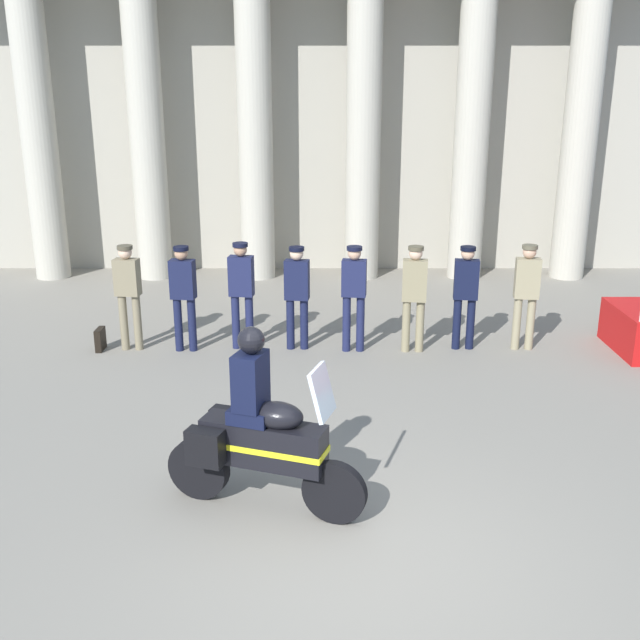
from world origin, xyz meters
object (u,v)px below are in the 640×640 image
(officer_in_row_2, at_px, (243,287))
(motorcycle_with_rider, at_px, (258,435))
(officer_in_row_0, at_px, (130,289))
(officer_in_row_4, at_px, (356,290))
(officer_in_row_1, at_px, (185,290))
(officer_in_row_5, at_px, (416,290))
(officer_in_row_6, at_px, (468,289))
(officer_in_row_3, at_px, (299,290))
(briefcase_on_ground, at_px, (102,339))
(officer_in_row_7, at_px, (528,289))

(officer_in_row_2, relative_size, motorcycle_with_rider, 0.86)
(officer_in_row_0, xyz_separation_m, officer_in_row_4, (3.56, -0.07, 0.00))
(officer_in_row_1, relative_size, officer_in_row_2, 0.98)
(officer_in_row_5, bearing_deg, officer_in_row_0, 6.50)
(officer_in_row_5, height_order, officer_in_row_6, officer_in_row_5)
(officer_in_row_6, bearing_deg, officer_in_row_3, 7.73)
(officer_in_row_3, xyz_separation_m, officer_in_row_4, (0.90, -0.10, 0.02))
(officer_in_row_5, relative_size, officer_in_row_6, 1.02)
(briefcase_on_ground, bearing_deg, officer_in_row_3, 1.32)
(officer_in_row_6, bearing_deg, officer_in_row_7, -173.46)
(officer_in_row_7, xyz_separation_m, motorcycle_with_rider, (-3.88, -4.74, -0.21))
(officer_in_row_3, bearing_deg, motorcycle_with_rider, 94.64)
(officer_in_row_5, xyz_separation_m, motorcycle_with_rider, (-2.09, -4.63, -0.21))
(officer_in_row_5, height_order, briefcase_on_ground, officer_in_row_5)
(officer_in_row_1, distance_m, officer_in_row_2, 0.91)
(officer_in_row_0, distance_m, briefcase_on_ground, 0.97)
(officer_in_row_1, bearing_deg, officer_in_row_6, -171.15)
(officer_in_row_4, distance_m, officer_in_row_6, 1.78)
(officer_in_row_3, relative_size, briefcase_on_ground, 4.65)
(officer_in_row_0, distance_m, officer_in_row_1, 0.88)
(officer_in_row_7, bearing_deg, officer_in_row_4, 9.52)
(officer_in_row_3, distance_m, officer_in_row_5, 1.85)
(officer_in_row_0, distance_m, officer_in_row_4, 3.56)
(officer_in_row_7, relative_size, briefcase_on_ground, 4.74)
(officer_in_row_6, distance_m, motorcycle_with_rider, 5.59)
(briefcase_on_ground, bearing_deg, officer_in_row_5, -0.62)
(officer_in_row_4, bearing_deg, officer_in_row_3, 1.04)
(motorcycle_with_rider, bearing_deg, officer_in_row_5, 84.45)
(officer_in_row_0, xyz_separation_m, officer_in_row_1, (0.88, -0.05, -0.00))
(officer_in_row_2, height_order, officer_in_row_7, officer_in_row_2)
(officer_in_row_2, relative_size, officer_in_row_4, 1.02)
(officer_in_row_6, bearing_deg, motorcycle_with_rider, 66.11)
(officer_in_row_2, distance_m, officer_in_row_4, 1.78)
(officer_in_row_1, bearing_deg, officer_in_row_2, -164.90)
(officer_in_row_0, xyz_separation_m, motorcycle_with_rider, (2.41, -4.72, -0.21))
(officer_in_row_5, relative_size, motorcycle_with_rider, 0.85)
(officer_in_row_1, relative_size, officer_in_row_3, 1.01)
(officer_in_row_1, relative_size, officer_in_row_7, 1.00)
(officer_in_row_3, distance_m, briefcase_on_ground, 3.27)
(officer_in_row_2, distance_m, officer_in_row_7, 4.50)
(officer_in_row_7, distance_m, briefcase_on_ground, 6.84)
(officer_in_row_2, distance_m, officer_in_row_6, 3.55)
(officer_in_row_1, xyz_separation_m, officer_in_row_6, (4.45, 0.09, -0.01))
(officer_in_row_6, bearing_deg, officer_in_row_2, 7.25)
(officer_in_row_3, xyz_separation_m, motorcycle_with_rider, (-0.25, -4.76, -0.19))
(officer_in_row_4, bearing_deg, officer_in_row_2, 3.38)
(officer_in_row_4, distance_m, briefcase_on_ground, 4.14)
(officer_in_row_0, height_order, officer_in_row_2, officer_in_row_2)
(officer_in_row_7, bearing_deg, officer_in_row_5, 11.23)
(officer_in_row_0, bearing_deg, officer_in_row_3, -171.57)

